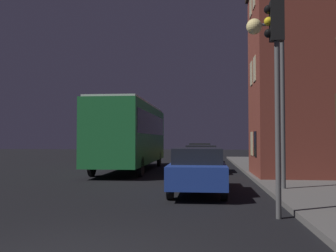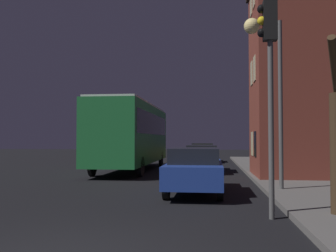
# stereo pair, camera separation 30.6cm
# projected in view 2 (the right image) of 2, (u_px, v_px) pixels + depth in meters

# --- Properties ---
(brick_building) EXTENTS (3.59, 4.22, 8.86)m
(brick_building) POSITION_uv_depth(u_px,v_px,m) (291.00, 76.00, 16.69)
(brick_building) COLOR brown
(brick_building) RESTS_ON sidewalk
(streetlamp) EXTENTS (1.23, 0.52, 5.62)m
(streetlamp) POSITION_uv_depth(u_px,v_px,m) (264.00, 58.00, 12.30)
(streetlamp) COLOR #4C4C4C
(streetlamp) RESTS_ON sidewalk
(traffic_light) EXTENTS (0.43, 0.24, 4.83)m
(traffic_light) POSITION_uv_depth(u_px,v_px,m) (269.00, 63.00, 8.28)
(traffic_light) COLOR #4C4C4C
(traffic_light) RESTS_ON ground
(bus) EXTENTS (2.53, 10.66, 3.69)m
(bus) POSITION_uv_depth(u_px,v_px,m) (132.00, 131.00, 21.01)
(bus) COLOR #1E6B33
(bus) RESTS_ON ground
(car_near_lane) EXTENTS (1.72, 4.67, 1.47)m
(car_near_lane) POSITION_uv_depth(u_px,v_px,m) (195.00, 169.00, 12.18)
(car_near_lane) COLOR navy
(car_near_lane) RESTS_ON ground
(car_mid_lane) EXTENTS (1.76, 4.62, 1.43)m
(car_mid_lane) POSITION_uv_depth(u_px,v_px,m) (202.00, 158.00, 20.26)
(car_mid_lane) COLOR black
(car_mid_lane) RESTS_ON ground
(car_far_lane) EXTENTS (1.79, 4.40, 1.46)m
(car_far_lane) POSITION_uv_depth(u_px,v_px,m) (203.00, 152.00, 28.98)
(car_far_lane) COLOR olive
(car_far_lane) RESTS_ON ground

